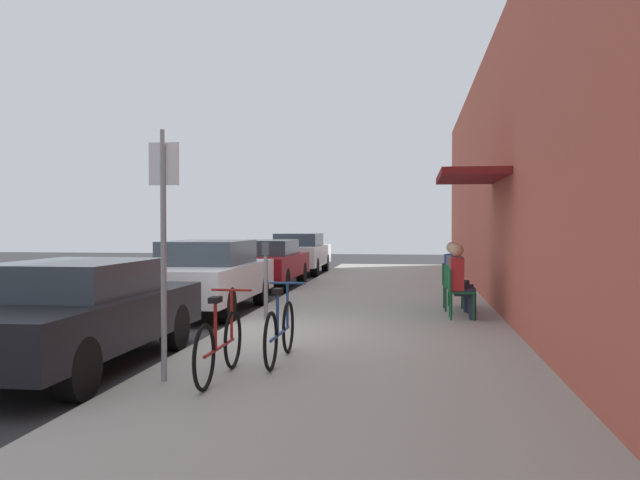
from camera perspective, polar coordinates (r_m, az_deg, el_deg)
The scene contains 17 objects.
ground_plane at distance 10.47m, azimuth -8.74°, elevation -8.29°, with size 60.00×60.00×0.00m, color #2D2D30.
sidewalk_slab at distance 12.03m, azimuth 4.46°, elevation -6.74°, with size 4.50×32.00×0.12m, color #9E9B93.
building_facade at distance 12.05m, azimuth 15.99°, elevation 6.02°, with size 1.40×32.00×5.49m.
parked_car_0 at distance 8.69m, azimuth -20.15°, elevation -5.74°, with size 1.80×4.40×1.30m.
parked_car_1 at distance 13.57m, azimuth -9.55°, elevation -2.96°, with size 1.80×4.40×1.42m.
parked_car_2 at distance 18.75m, azimuth -4.63°, elevation -1.90°, with size 1.80×4.40×1.32m.
parked_car_3 at distance 24.08m, azimuth -1.83°, elevation -1.07°, with size 1.80×4.40×1.43m.
parking_meter at distance 11.64m, azimuth -4.59°, elevation -2.92°, with size 0.12×0.10×1.32m.
street_sign at distance 7.16m, azimuth -13.06°, elevation 0.46°, with size 0.32×0.06×2.60m.
bicycle_0 at distance 7.25m, azimuth -8.46°, elevation -8.73°, with size 0.46×1.71×0.90m.
bicycle_1 at distance 8.08m, azimuth -3.39°, elevation -7.68°, with size 0.46×1.71×0.90m.
cafe_chair_0 at distance 11.87m, azimuth 11.49°, elevation -4.13°, with size 0.44×0.44×0.87m.
seated_patron_0 at distance 11.86m, azimuth 11.78°, elevation -3.20°, with size 0.43×0.36×1.29m.
cafe_chair_1 at distance 12.64m, azimuth 11.28°, elevation -3.80°, with size 0.53×0.53×0.87m.
seated_patron_1 at distance 12.64m, azimuth 11.54°, elevation -2.93°, with size 0.49×0.43×1.29m.
cafe_chair_2 at distance 13.50m, azimuth 11.06°, elevation -3.48°, with size 0.55×0.55×0.87m.
seated_patron_2 at distance 13.47m, azimuth 11.32°, elevation -2.67°, with size 0.50×0.45×1.29m.
Camera 1 is at (2.96, -9.89, 1.74)m, focal length 37.92 mm.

